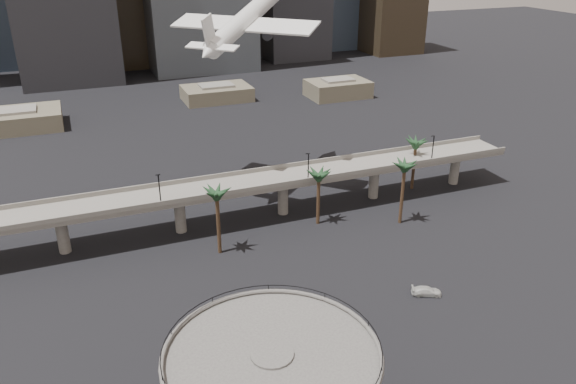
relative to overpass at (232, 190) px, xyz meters
name	(u,v)px	position (x,y,z in m)	size (l,w,h in m)	color
overpass	(232,190)	(0.00, 0.00, 0.00)	(130.00, 9.30, 14.70)	slate
palm_trees	(345,170)	(21.48, -7.53, 3.96)	(54.40, 18.40, 14.00)	#452D1D
low_buildings	(180,102)	(6.89, 87.30, -4.48)	(135.00, 27.50, 6.80)	brown
airborne_jet	(245,20)	(8.92, 16.40, 30.80)	(29.02, 28.95, 13.36)	white
car_a	(275,318)	(-3.80, -34.55, -6.52)	(1.94, 4.83, 1.65)	#9F3716
car_b	(342,322)	(5.42, -39.29, -6.60)	(1.57, 4.49, 1.48)	black
car_c	(427,291)	(22.13, -36.97, -6.63)	(1.99, 4.90, 1.42)	silver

